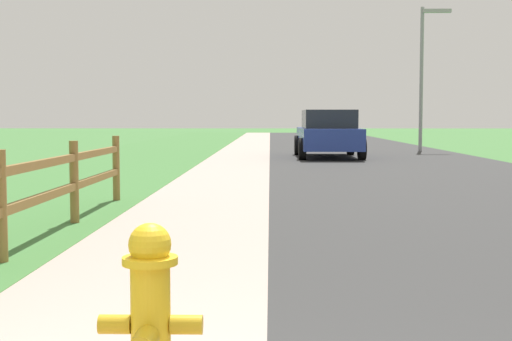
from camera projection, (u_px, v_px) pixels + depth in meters
The scene contains 8 objects.
ground_plane at pixel (270, 152), 27.27m from camera, with size 120.00×120.00×0.00m, color #407538.
road_asphalt at pixel (356, 150), 29.20m from camera, with size 7.00×66.00×0.01m, color #2E2E2E.
curb_concrete at pixel (196, 150), 29.32m from camera, with size 6.00×66.00×0.01m, color #B3998E.
grass_verge at pixel (160, 150), 29.35m from camera, with size 5.00×66.00×0.00m, color #407538.
fire_hydrant at pixel (150, 317), 3.20m from camera, with size 0.46×0.40×0.85m.
rail_fence at pixel (0, 197), 6.47m from camera, with size 0.11×9.85×1.03m.
parked_suv_blue at pixel (328, 133), 23.67m from camera, with size 2.10×4.75×1.56m.
street_lamp at pixel (425, 65), 27.91m from camera, with size 1.17×0.20×5.58m.
Camera 1 is at (0.02, -2.25, 1.31)m, focal length 50.47 mm.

